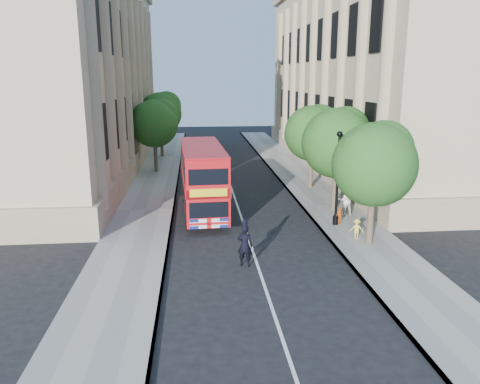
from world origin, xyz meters
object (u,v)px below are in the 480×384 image
object	(u,v)px
lamp_post	(337,182)
police_constable	(245,246)
woman_pedestrian	(345,200)
box_van	(209,184)
double_decker_bus	(203,177)

from	to	relation	value
lamp_post	police_constable	bearing A→B (deg)	-138.04
lamp_post	woman_pedestrian	world-z (taller)	lamp_post
lamp_post	woman_pedestrian	distance (m)	2.58
police_constable	lamp_post	bearing A→B (deg)	-117.18
box_van	woman_pedestrian	bearing A→B (deg)	-28.32
box_van	woman_pedestrian	xyz separation A→B (m)	(7.90, -3.36, -0.38)
woman_pedestrian	double_decker_bus	bearing A→B (deg)	-12.26
double_decker_bus	woman_pedestrian	bearing A→B (deg)	-13.92
lamp_post	double_decker_bus	distance (m)	7.98
police_constable	woman_pedestrian	distance (m)	9.52
double_decker_bus	woman_pedestrian	xyz separation A→B (m)	(8.32, -1.62, -1.21)
lamp_post	box_van	world-z (taller)	lamp_post
double_decker_bus	police_constable	size ratio (longest dim) A/B	4.71
double_decker_bus	lamp_post	bearing A→B (deg)	-28.19
double_decker_bus	police_constable	xyz separation A→B (m)	(1.65, -8.41, -1.28)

